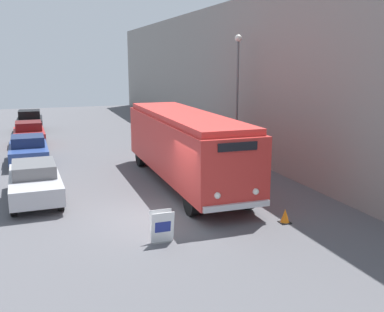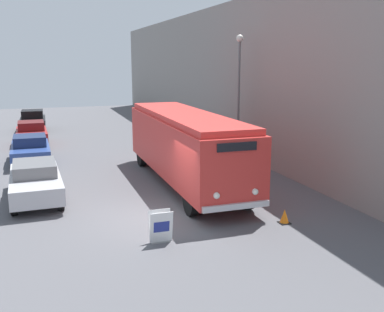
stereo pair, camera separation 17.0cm
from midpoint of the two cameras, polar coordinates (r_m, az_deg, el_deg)
The scene contains 10 objects.
ground_plane at distance 15.82m, azimuth -4.85°, elevation -7.80°, with size 80.00×80.00×0.00m, color #56565B.
building_wall_right at distance 26.81m, azimuth 4.97°, elevation 9.85°, with size 0.30×60.00×8.70m.
vintage_bus at distance 19.55m, azimuth -1.20°, elevation 1.58°, with size 2.50×10.95×3.15m.
sign_board at distance 13.64m, azimuth -4.19°, elevation -8.99°, with size 0.69×0.37×0.98m.
streetlamp at distance 23.59m, azimuth 5.59°, elevation 9.38°, with size 0.36×0.36×6.64m.
parked_car_near at distance 18.57m, azimuth -19.59°, elevation -2.99°, with size 2.00×4.78×1.48m.
parked_car_mid at distance 25.37m, azimuth -20.24°, elevation 0.80°, with size 1.99×4.20×1.45m.
parked_car_far at distance 30.58m, azimuth -20.13°, elevation 2.67°, with size 1.96×4.10×1.53m.
parked_car_distant at distance 36.82m, azimuth -20.02°, elevation 4.21°, with size 1.90×4.09×1.61m.
traffic_cone at distance 15.51m, azimuth 11.42°, elevation -7.50°, with size 0.36×0.36×0.48m.
Camera 1 is at (-3.73, -14.41, 5.36)m, focal length 42.00 mm.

